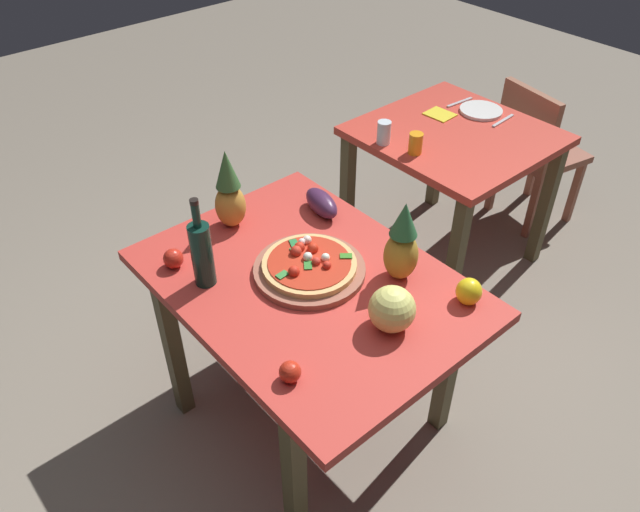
% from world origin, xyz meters
% --- Properties ---
extents(ground_plane, '(10.00, 10.00, 0.00)m').
position_xyz_m(ground_plane, '(0.00, 0.00, 0.00)').
color(ground_plane, gray).
extents(display_table, '(1.19, 0.87, 0.77)m').
position_xyz_m(display_table, '(0.00, 0.00, 0.68)').
color(display_table, brown).
rests_on(display_table, ground_plane).
extents(background_table, '(0.87, 0.84, 0.77)m').
position_xyz_m(background_table, '(-0.37, 1.26, 0.65)').
color(background_table, brown).
rests_on(background_table, ground_plane).
extents(dining_chair, '(0.47, 0.47, 0.85)m').
position_xyz_m(dining_chair, '(-0.29, 1.91, 0.48)').
color(dining_chair, '#975643').
rests_on(dining_chair, ground_plane).
extents(pizza_board, '(0.40, 0.40, 0.02)m').
position_xyz_m(pizza_board, '(-0.03, 0.03, 0.79)').
color(pizza_board, '#975643').
rests_on(pizza_board, display_table).
extents(pizza, '(0.34, 0.34, 0.06)m').
position_xyz_m(pizza, '(-0.03, 0.03, 0.81)').
color(pizza, '#E0AD66').
rests_on(pizza, pizza_board).
extents(wine_bottle, '(0.08, 0.08, 0.35)m').
position_xyz_m(wine_bottle, '(-0.23, -0.28, 0.91)').
color(wine_bottle, '#0F2F25').
rests_on(wine_bottle, display_table).
extents(pineapple_left, '(0.12, 0.12, 0.31)m').
position_xyz_m(pineapple_left, '(0.19, 0.26, 0.91)').
color(pineapple_left, '#AD862C').
rests_on(pineapple_left, display_table).
extents(pineapple_right, '(0.12, 0.12, 0.33)m').
position_xyz_m(pineapple_right, '(-0.45, -0.01, 0.92)').
color(pineapple_right, '#C48C34').
rests_on(pineapple_right, display_table).
extents(melon, '(0.15, 0.15, 0.15)m').
position_xyz_m(melon, '(0.35, 0.06, 0.85)').
color(melon, '#DEDD71').
rests_on(melon, display_table).
extents(bell_pepper, '(0.09, 0.09, 0.10)m').
position_xyz_m(bell_pepper, '(0.44, 0.34, 0.82)').
color(bell_pepper, yellow).
rests_on(bell_pepper, display_table).
extents(eggplant, '(0.21, 0.13, 0.09)m').
position_xyz_m(eggplant, '(-0.28, 0.31, 0.82)').
color(eggplant, '#432344').
rests_on(eggplant, display_table).
extents(tomato_near_board, '(0.07, 0.07, 0.07)m').
position_xyz_m(tomato_near_board, '(0.31, -0.33, 0.81)').
color(tomato_near_board, red).
rests_on(tomato_near_board, display_table).
extents(tomato_at_corner, '(0.07, 0.07, 0.07)m').
position_xyz_m(tomato_at_corner, '(-0.38, -0.32, 0.81)').
color(tomato_at_corner, red).
rests_on(tomato_at_corner, display_table).
extents(drinking_glass_juice, '(0.07, 0.07, 0.10)m').
position_xyz_m(drinking_glass_juice, '(-0.36, 0.95, 0.82)').
color(drinking_glass_juice, orange).
rests_on(drinking_glass_juice, background_table).
extents(drinking_glass_water, '(0.07, 0.07, 0.11)m').
position_xyz_m(drinking_glass_water, '(-0.53, 0.91, 0.83)').
color(drinking_glass_water, silver).
rests_on(drinking_glass_water, background_table).
extents(dinner_plate, '(0.22, 0.22, 0.02)m').
position_xyz_m(dinner_plate, '(-0.43, 1.53, 0.78)').
color(dinner_plate, white).
rests_on(dinner_plate, background_table).
extents(fork_utensil, '(0.03, 0.18, 0.01)m').
position_xyz_m(fork_utensil, '(-0.57, 1.53, 0.78)').
color(fork_utensil, silver).
rests_on(fork_utensil, background_table).
extents(knife_utensil, '(0.03, 0.18, 0.01)m').
position_xyz_m(knife_utensil, '(-0.29, 1.53, 0.78)').
color(knife_utensil, silver).
rests_on(knife_utensil, background_table).
extents(napkin_folded, '(0.15, 0.13, 0.01)m').
position_xyz_m(napkin_folded, '(-0.54, 1.34, 0.78)').
color(napkin_folded, yellow).
rests_on(napkin_folded, background_table).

